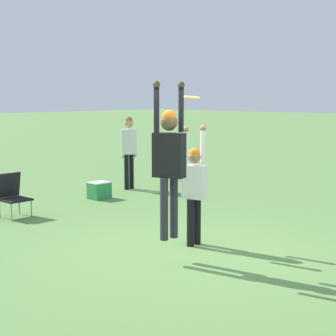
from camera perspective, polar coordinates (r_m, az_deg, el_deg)
The scene contains 8 objects.
ground_plane at distance 8.71m, azimuth 2.20°, elevation -8.78°, with size 120.00×120.00×0.00m, color #608C47.
person_jumping at distance 8.05m, azimuth 0.11°, elevation 1.29°, with size 0.61×0.50×2.28m.
person_defending at distance 9.02m, azimuth 2.67°, elevation -1.59°, with size 0.52×0.42×1.95m.
frisbee at distance 8.44m, azimuth 2.38°, elevation 7.20°, with size 0.26×0.26×0.04m.
camping_chair_0 at distance 11.63m, azimuth -15.57°, elevation -2.48°, with size 0.53×0.58×0.88m.
camping_chair_3 at distance 16.35m, azimuth 0.54°, elevation 0.71°, with size 0.64×0.69×0.84m.
person_spectator_near at distance 14.42m, azimuth -4.01°, elevation 2.35°, with size 0.53×0.38×1.88m.
cooler_box at distance 13.29m, azimuth -7.00°, elevation -2.26°, with size 0.47×0.38×0.40m.
Camera 1 is at (-6.28, -5.52, 2.44)m, focal length 60.00 mm.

